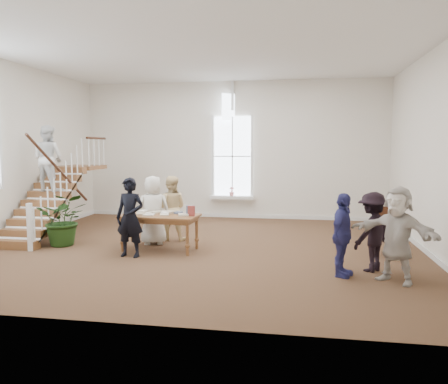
% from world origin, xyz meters
% --- Properties ---
extents(ground, '(10.00, 10.00, 0.00)m').
position_xyz_m(ground, '(0.00, 0.00, 0.00)').
color(ground, '#412A19').
rests_on(ground, ground).
extents(room_shell, '(10.49, 10.00, 10.00)m').
position_xyz_m(room_shell, '(-0.00, 4.39, 0.40)').
color(room_shell, white).
rests_on(room_shell, ground).
extents(staircase, '(1.10, 4.10, 2.92)m').
position_xyz_m(staircase, '(-4.34, 0.75, 1.62)').
color(staircase, brown).
rests_on(staircase, ground).
extents(library_table, '(1.82, 1.01, 0.88)m').
position_xyz_m(library_table, '(-0.97, -0.39, 0.74)').
color(library_table, brown).
rests_on(library_table, ground).
extents(police_officer, '(0.66, 0.47, 1.72)m').
position_xyz_m(police_officer, '(-1.42, -1.05, 0.86)').
color(police_officer, black).
rests_on(police_officer, ground).
extents(elderly_woman, '(0.93, 0.74, 1.67)m').
position_xyz_m(elderly_woman, '(-1.32, 0.20, 0.84)').
color(elderly_woman, silver).
rests_on(elderly_woman, ground).
extents(person_yellow, '(0.85, 0.69, 1.64)m').
position_xyz_m(person_yellow, '(-1.02, 0.70, 0.82)').
color(person_yellow, '#F8D99B').
rests_on(person_yellow, ground).
extents(woman_cluster_a, '(0.68, 0.98, 1.54)m').
position_xyz_m(woman_cluster_a, '(2.94, -1.79, 0.77)').
color(woman_cluster_a, navy).
rests_on(woman_cluster_a, ground).
extents(woman_cluster_b, '(1.08, 1.11, 1.52)m').
position_xyz_m(woman_cluster_b, '(3.54, -1.34, 0.76)').
color(woman_cluster_b, black).
rests_on(woman_cluster_b, ground).
extents(woman_cluster_c, '(1.56, 1.34, 1.70)m').
position_xyz_m(woman_cluster_c, '(3.84, -1.99, 0.85)').
color(woman_cluster_c, beige).
rests_on(woman_cluster_c, ground).
extents(floor_plant, '(1.40, 1.31, 1.26)m').
position_xyz_m(floor_plant, '(-3.40, -0.29, 0.63)').
color(floor_plant, '#1A3711').
rests_on(floor_plant, ground).
extents(side_chair, '(0.53, 0.53, 1.06)m').
position_xyz_m(side_chair, '(4.02, -0.05, 0.60)').
color(side_chair, '#32160D').
rests_on(side_chair, ground).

